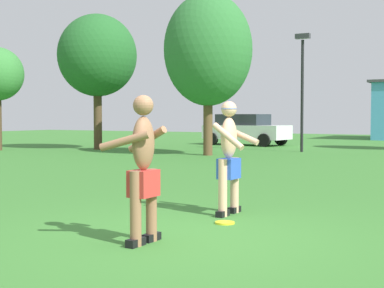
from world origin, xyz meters
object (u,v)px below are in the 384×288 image
(player_with_cap, at_px, (229,152))
(player_in_red, at_px, (143,166))
(car_white_near_post, at_px, (245,129))
(lamp_post, at_px, (302,78))
(frisbee, at_px, (225,223))
(tree_near_building, at_px, (97,56))
(tree_behind_players, at_px, (208,50))

(player_with_cap, relative_size, player_in_red, 1.00)
(car_white_near_post, bearing_deg, lamp_post, -42.41)
(car_white_near_post, distance_m, lamp_post, 6.11)
(player_in_red, relative_size, frisbee, 6.22)
(frisbee, distance_m, lamp_post, 16.22)
(tree_near_building, bearing_deg, player_with_cap, -44.82)
(player_in_red, relative_size, tree_near_building, 0.29)
(lamp_post, bearing_deg, tree_near_building, -161.53)
(frisbee, bearing_deg, player_in_red, -101.38)
(car_white_near_post, distance_m, tree_behind_players, 8.36)
(lamp_post, distance_m, tree_behind_players, 4.54)
(lamp_post, xyz_separation_m, tree_near_building, (-8.41, -2.81, 1.08))
(frisbee, bearing_deg, car_white_near_post, 112.78)
(tree_near_building, bearing_deg, tree_behind_players, -8.59)
(frisbee, bearing_deg, tree_near_building, 134.23)
(player_with_cap, height_order, frisbee, player_with_cap)
(lamp_post, bearing_deg, tree_behind_players, -123.48)
(player_in_red, bearing_deg, frisbee, 78.62)
(frisbee, bearing_deg, lamp_post, 104.15)
(player_with_cap, bearing_deg, frisbee, -69.46)
(lamp_post, bearing_deg, player_with_cap, -76.14)
(player_with_cap, relative_size, tree_behind_players, 0.28)
(player_with_cap, height_order, tree_behind_players, tree_behind_players)
(tree_behind_players, bearing_deg, tree_near_building, 171.41)
(player_in_red, xyz_separation_m, tree_near_building, (-12.00, 14.18, 3.22))
(car_white_near_post, relative_size, tree_behind_players, 0.74)
(player_with_cap, relative_size, frisbee, 6.20)
(car_white_near_post, distance_m, tree_near_building, 8.53)
(tree_behind_players, bearing_deg, player_with_cap, -61.16)
(tree_behind_players, bearing_deg, car_white_near_post, 103.07)
(lamp_post, relative_size, tree_near_building, 0.82)
(frisbee, bearing_deg, tree_behind_players, 118.40)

